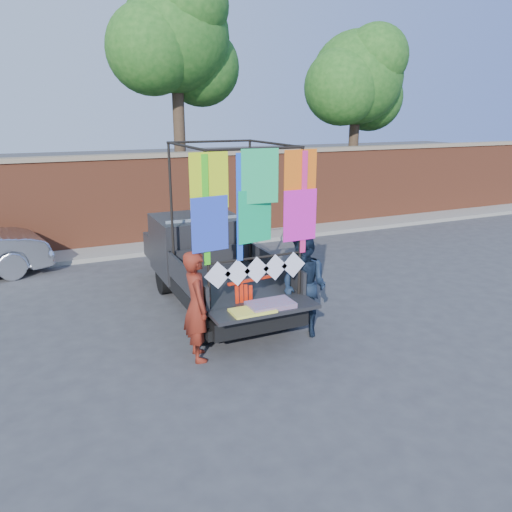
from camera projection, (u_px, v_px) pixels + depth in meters
name	position (u px, v px, depth m)	size (l,w,h in m)	color
ground	(262.00, 334.00, 8.71)	(90.00, 90.00, 0.00)	#38383A
brick_wall	(160.00, 198.00, 14.46)	(30.00, 0.45, 2.61)	brown
curb	(168.00, 246.00, 14.20)	(30.00, 1.20, 0.12)	gray
tree_mid	(177.00, 42.00, 14.62)	(4.20, 3.30, 7.73)	#38281C
tree_right	(359.00, 81.00, 17.47)	(4.20, 3.30, 6.62)	#38281C
pickup_truck	(206.00, 260.00, 10.25)	(2.04, 5.14, 3.23)	black
woman	(197.00, 306.00, 7.64)	(0.64, 0.42, 1.75)	maroon
man	(304.00, 286.00, 8.48)	(0.86, 0.67, 1.78)	#142033
streamer_bundle	(248.00, 292.00, 7.99)	(0.92, 0.16, 0.64)	red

